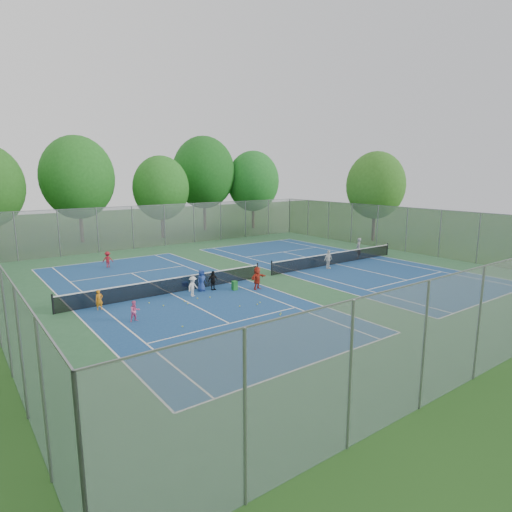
{
  "coord_description": "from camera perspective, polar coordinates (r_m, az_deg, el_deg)",
  "views": [
    {
      "loc": [
        -17.35,
        -22.57,
        6.99
      ],
      "look_at": [
        0.0,
        1.0,
        1.3
      ],
      "focal_mm": 30.0,
      "sensor_mm": 36.0,
      "label": 1
    }
  ],
  "objects": [
    {
      "name": "tennis_ball_9",
      "position": [
        24.54,
        -6.16,
        -5.53
      ],
      "size": [
        0.07,
        0.07,
        0.07
      ],
      "primitive_type": "sphere",
      "color": "#B6CD2F",
      "rests_on": "ground"
    },
    {
      "name": "tree_nr",
      "position": [
        53.51,
        -6.99,
        10.98
      ],
      "size": [
        7.6,
        7.6,
        11.42
      ],
      "color": "#443326",
      "rests_on": "ground"
    },
    {
      "name": "tennis_ball_5",
      "position": [
        24.12,
        -14.06,
        -6.1
      ],
      "size": [
        0.07,
        0.07,
        0.07
      ],
      "primitive_type": "sphere",
      "color": "yellow",
      "rests_on": "ground"
    },
    {
      "name": "tennis_ball_3",
      "position": [
        23.43,
        -12.24,
        -6.53
      ],
      "size": [
        0.07,
        0.07,
        0.07
      ],
      "primitive_type": "sphere",
      "color": "#DEED37",
      "rests_on": "ground"
    },
    {
      "name": "net_left",
      "position": [
        25.67,
        -11.36,
        -3.96
      ],
      "size": [
        12.87,
        0.1,
        0.91
      ],
      "primitive_type": "cube",
      "color": "black",
      "rests_on": "ground"
    },
    {
      "name": "student_c",
      "position": [
        24.84,
        -8.42,
        -4.04
      ],
      "size": [
        0.88,
        0.71,
        1.18
      ],
      "primitive_type": "imported",
      "rotation": [
        0.0,
        0.0,
        0.41
      ],
      "color": "silver",
      "rests_on": "ground"
    },
    {
      "name": "tennis_ball_8",
      "position": [
        20.2,
        -9.79,
        -9.3
      ],
      "size": [
        0.07,
        0.07,
        0.07
      ],
      "primitive_type": "sphere",
      "color": "#CEE735",
      "rests_on": "ground"
    },
    {
      "name": "ground",
      "position": [
        29.31,
        1.16,
        -2.8
      ],
      "size": [
        120.0,
        120.0,
        0.0
      ],
      "primitive_type": "plane",
      "color": "#1F4917",
      "rests_on": "ground"
    },
    {
      "name": "ball_hopper",
      "position": [
        25.97,
        -2.87,
        -3.97
      ],
      "size": [
        0.31,
        0.31,
        0.58
      ],
      "primitive_type": "cube",
      "rotation": [
        0.0,
        0.0,
        -0.06
      ],
      "color": "#23812D",
      "rests_on": "ground"
    },
    {
      "name": "student_a",
      "position": [
        23.65,
        -20.18,
        -5.53
      ],
      "size": [
        0.41,
        0.28,
        1.07
      ],
      "primitive_type": "imported",
      "rotation": [
        0.0,
        0.0,
        0.06
      ],
      "color": "orange",
      "rests_on": "ground"
    },
    {
      "name": "tree_nc",
      "position": [
        47.7,
        -12.56,
        8.82
      ],
      "size": [
        6.0,
        6.0,
        8.85
      ],
      "color": "#443326",
      "rests_on": "ground"
    },
    {
      "name": "court_pad",
      "position": [
        29.31,
        1.16,
        -2.78
      ],
      "size": [
        32.0,
        32.0,
        0.01
      ],
      "primitive_type": "cube",
      "color": "#2D6038",
      "rests_on": "ground"
    },
    {
      "name": "teen_court_b",
      "position": [
        32.09,
        9.62,
        -0.48
      ],
      "size": [
        0.83,
        0.38,
        1.38
      ],
      "primitive_type": "imported",
      "rotation": [
        0.0,
        0.0,
        0.06
      ],
      "color": "white",
      "rests_on": "ground"
    },
    {
      "name": "fence_north",
      "position": [
        42.59,
        -12.09,
        4.03
      ],
      "size": [
        32.0,
        0.1,
        4.0
      ],
      "primitive_type": "cube",
      "color": "gray",
      "rests_on": "ground"
    },
    {
      "name": "student_d",
      "position": [
        26.01,
        -5.76,
        -3.28
      ],
      "size": [
        0.73,
        0.38,
        1.2
      ],
      "primitive_type": "imported",
      "rotation": [
        0.0,
        0.0,
        0.13
      ],
      "color": "black",
      "rests_on": "ground"
    },
    {
      "name": "student_e",
      "position": [
        25.85,
        -7.27,
        -3.24
      ],
      "size": [
        0.75,
        0.59,
        1.34
      ],
      "primitive_type": "imported",
      "rotation": [
        0.0,
        0.0,
        0.28
      ],
      "color": "navy",
      "rests_on": "ground"
    },
    {
      "name": "tree_ne",
      "position": [
        55.08,
        -0.39,
        9.94
      ],
      "size": [
        6.6,
        6.6,
        9.77
      ],
      "color": "#443326",
      "rests_on": "ground"
    },
    {
      "name": "tennis_ball_1",
      "position": [
        23.99,
        -9.51,
        -6.01
      ],
      "size": [
        0.07,
        0.07,
        0.07
      ],
      "primitive_type": "sphere",
      "color": "gold",
      "rests_on": "ground"
    },
    {
      "name": "fence_east",
      "position": [
        40.58,
        19.43,
        3.31
      ],
      "size": [
        0.1,
        32.0,
        4.0
      ],
      "primitive_type": "cube",
      "rotation": [
        0.0,
        0.0,
        1.57
      ],
      "color": "gray",
      "rests_on": "ground"
    },
    {
      "name": "court_left",
      "position": [
        25.79,
        -11.32,
        -4.91
      ],
      "size": [
        10.97,
        23.77,
        0.01
      ],
      "primitive_type": "cube",
      "color": "navy",
      "rests_on": "court_pad"
    },
    {
      "name": "tennis_ball_7",
      "position": [
        23.46,
        0.53,
        -6.25
      ],
      "size": [
        0.07,
        0.07,
        0.07
      ],
      "primitive_type": "sphere",
      "color": "#ABCF30",
      "rests_on": "ground"
    },
    {
      "name": "tennis_ball_0",
      "position": [
        23.52,
        -9.09,
        -6.35
      ],
      "size": [
        0.07,
        0.07,
        0.07
      ],
      "primitive_type": "sphere",
      "color": "#CBD231",
      "rests_on": "ground"
    },
    {
      "name": "student_b",
      "position": [
        21.34,
        -15.85,
        -7.09
      ],
      "size": [
        0.52,
        0.41,
        1.03
      ],
      "primitive_type": "imported",
      "rotation": [
        0.0,
        0.0,
        0.05
      ],
      "color": "#E85A96",
      "rests_on": "ground"
    },
    {
      "name": "ball_crate",
      "position": [
        27.22,
        -9.46,
        -3.72
      ],
      "size": [
        0.41,
        0.41,
        0.28
      ],
      "primitive_type": "cube",
      "rotation": [
        0.0,
        0.0,
        -0.27
      ],
      "color": "blue",
      "rests_on": "ground"
    },
    {
      "name": "tree_side_e",
      "position": [
        46.25,
        15.67,
        9.05
      ],
      "size": [
        6.0,
        6.0,
        9.2
      ],
      "color": "#443326",
      "rests_on": "ground"
    },
    {
      "name": "tennis_ball_2",
      "position": [
        21.73,
        3.34,
        -7.69
      ],
      "size": [
        0.07,
        0.07,
        0.07
      ],
      "primitive_type": "sphere",
      "color": "#C0D631",
      "rests_on": "ground"
    },
    {
      "name": "tennis_ball_4",
      "position": [
        22.83,
        -2.2,
        -6.74
      ],
      "size": [
        0.07,
        0.07,
        0.07
      ],
      "primitive_type": "sphere",
      "color": "gold",
      "rests_on": "ground"
    },
    {
      "name": "tree_nl",
      "position": [
        46.96,
        -22.71,
        9.62
      ],
      "size": [
        7.2,
        7.2,
        10.69
      ],
      "color": "#443326",
      "rests_on": "ground"
    },
    {
      "name": "instructor",
      "position": [
        36.41,
        13.5,
        1.01
      ],
      "size": [
        0.74,
        0.74,
        1.73
      ],
      "primitive_type": "imported",
      "rotation": [
        0.0,
        0.0,
        3.91
      ],
      "color": "gray",
      "rests_on": "ground"
    },
    {
      "name": "net_right",
      "position": [
        33.84,
        10.61,
        -0.32
      ],
      "size": [
        12.87,
        0.1,
        0.91
      ],
      "primitive_type": "cube",
      "color": "black",
      "rests_on": "ground"
    },
    {
      "name": "court_right",
      "position": [
        33.93,
        10.58,
        -1.05
      ],
      "size": [
        10.97,
        23.77,
        0.01
      ],
      "primitive_type": "cube",
      "color": "navy",
      "rests_on": "court_pad"
    },
    {
      "name": "tennis_ball_10",
      "position": [
        21.54,
        3.24,
        -7.86
      ],
      "size": [
        0.07,
        0.07,
        0.07
      ],
      "primitive_type": "sphere",
      "color": "#ADD130",
      "rests_on": "ground"
    },
    {
      "name": "child_far_baseline",
      "position": [
        33.92,
        -19.16,
        -0.46
      ],
      "size": [
        0.9,
        0.72,
        1.22
      ],
      "primitive_type": "imported",
      "rotation": [
        0.0,
        0.0,
        2.76
      ],
      "color": "maroon",
      "rests_on": "ground"
    },
    {
      "name": "student_f",
      "position": [
        26.03,
        0.17,
        -2.97
      ],
      "size": [
        1.37,
        0.74,
        1.41
      ],
      "primitive_type": "imported",
      "rotation": [
        0.0,
        0.0,
        0.26
      ],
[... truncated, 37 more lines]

